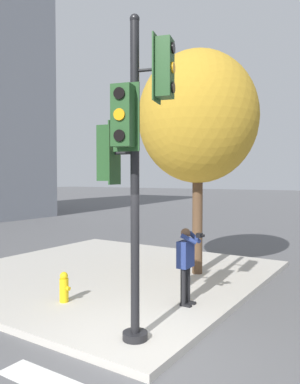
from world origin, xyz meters
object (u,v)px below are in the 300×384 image
fire_hydrant (64,287)px  traffic_signal_pole (133,144)px  person_photographer (186,259)px  street_tree (198,118)px

fire_hydrant → traffic_signal_pole: bearing=-108.4°
traffic_signal_pole → person_photographer: size_ratio=3.28×
street_tree → person_photographer: bearing=-159.3°
street_tree → fire_hydrant: bearing=160.3°
traffic_signal_pole → person_photographer: (2.03, 0.10, -2.20)m
traffic_signal_pole → street_tree: bearing=12.9°
street_tree → fire_hydrant: street_tree is taller
traffic_signal_pole → fire_hydrant: traffic_signal_pole is taller
traffic_signal_pole → fire_hydrant: bearing=71.6°
street_tree → traffic_signal_pole: bearing=-167.1°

